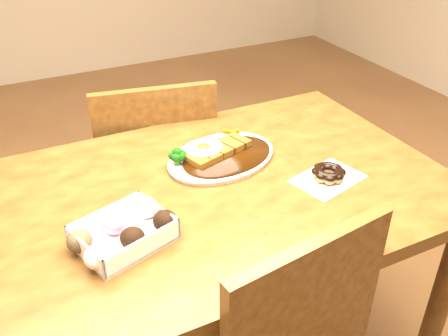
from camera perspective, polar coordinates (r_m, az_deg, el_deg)
name	(u,v)px	position (r m, az deg, el deg)	size (l,w,h in m)	color
table	(218,216)	(1.35, -0.69, -5.51)	(1.20, 0.80, 0.75)	#43270D
chair_far	(156,175)	(1.86, -7.81, -0.75)	(0.49, 0.49, 0.87)	#43270D
katsu_curry_plate	(219,155)	(1.40, -0.55, 1.51)	(0.37, 0.30, 0.06)	white
donut_box	(124,232)	(1.12, -11.41, -7.16)	(0.24, 0.20, 0.06)	white
pon_de_ring	(329,173)	(1.34, 11.86, -0.61)	(0.21, 0.17, 0.04)	silver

